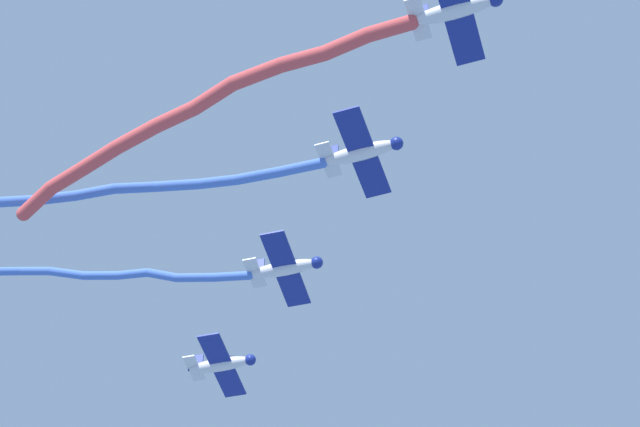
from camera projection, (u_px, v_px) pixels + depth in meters
name	position (u px, v px, depth m)	size (l,w,h in m)	color
airplane_lead	(456.00, 10.00, 62.27)	(7.34, 5.58, 1.81)	silver
smoke_trail_lead	(199.00, 111.00, 65.29)	(3.57, 27.23, 3.71)	#DB4C4C
airplane_left_wing	(362.00, 152.00, 69.39)	(7.34, 5.58, 1.81)	silver
smoke_trail_left_wing	(139.00, 188.00, 70.89)	(10.57, 21.95, 1.82)	#4C75DB
airplane_right_wing	(285.00, 268.00, 76.52)	(7.32, 5.60, 1.81)	silver
smoke_trail_right_wing	(114.00, 274.00, 79.22)	(8.32, 18.77, 3.95)	#4C75DB
airplane_slot	(222.00, 364.00, 83.65)	(7.32, 5.60, 1.81)	silver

